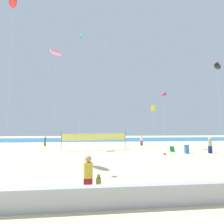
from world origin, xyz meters
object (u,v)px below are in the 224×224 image
(volleyball_net, at_px, (95,138))
(kite_magenta_inflatable, at_px, (164,95))
(trash_barrel, at_px, (187,149))
(beach_handbag, at_px, (165,154))
(beachgoer_sage_shirt, at_px, (210,145))
(kite_red_diamond, at_px, (105,42))
(beachgoer_white_shirt, at_px, (141,140))
(toddler_figure, at_px, (99,184))
(kite_yellow_box, at_px, (153,108))
(mother_figure, at_px, (88,175))
(kite_cyan_delta, at_px, (81,38))
(kite_red_inflatable, at_px, (13,1))
(folding_beach_chair, at_px, (173,150))
(beachgoer_teal_shirt, at_px, (45,141))
(kite_black_inflatable, at_px, (217,66))
(kite_pink_inflatable, at_px, (56,53))

(volleyball_net, bearing_deg, kite_magenta_inflatable, 8.92)
(trash_barrel, bearing_deg, beach_handbag, -161.94)
(beachgoer_sage_shirt, relative_size, kite_red_diamond, 0.09)
(beachgoer_white_shirt, bearing_deg, kite_red_diamond, 93.32)
(beach_handbag, bearing_deg, toddler_figure, -122.41)
(kite_yellow_box, bearing_deg, beach_handbag, -104.11)
(mother_figure, xyz_separation_m, kite_cyan_delta, (-1.50, 27.20, 18.73))
(toddler_figure, distance_m, beachgoer_white_shirt, 26.07)
(volleyball_net, xyz_separation_m, kite_red_inflatable, (-9.09, -5.71, 14.86))
(trash_barrel, bearing_deg, folding_beach_chair, -160.46)
(beachgoer_sage_shirt, distance_m, beach_handbag, 6.00)
(kite_cyan_delta, distance_m, kite_red_diamond, 4.64)
(trash_barrel, xyz_separation_m, volleyball_net, (-10.39, 5.12, 1.15))
(kite_red_inflatable, bearing_deg, kite_yellow_box, 33.74)
(mother_figure, bearing_deg, toddler_figure, -24.07)
(beachgoer_sage_shirt, height_order, kite_magenta_inflatable, kite_magenta_inflatable)
(volleyball_net, bearing_deg, beach_handbag, -39.85)
(beachgoer_teal_shirt, bearing_deg, kite_cyan_delta, 9.36)
(volleyball_net, bearing_deg, kite_black_inflatable, -18.57)
(mother_figure, height_order, kite_pink_inflatable, kite_pink_inflatable)
(beachgoer_white_shirt, distance_m, kite_black_inflatable, 16.07)
(beachgoer_teal_shirt, distance_m, kite_red_inflatable, 20.23)
(kite_cyan_delta, height_order, kite_red_diamond, kite_cyan_delta)
(mother_figure, xyz_separation_m, folding_beach_chair, (9.32, 12.63, -0.45))
(beachgoer_sage_shirt, height_order, kite_black_inflatable, kite_black_inflatable)
(beach_handbag, bearing_deg, kite_pink_inflatable, 142.40)
(toddler_figure, distance_m, kite_pink_inflatable, 27.39)
(mother_figure, relative_size, kite_cyan_delta, 0.08)
(mother_figure, bearing_deg, kite_red_diamond, 57.80)
(mother_figure, bearing_deg, trash_barrel, 23.95)
(kite_yellow_box, distance_m, kite_red_diamond, 15.01)
(beach_handbag, relative_size, kite_black_inflatable, 0.03)
(kite_red_diamond, bearing_deg, beachgoer_white_shirt, -18.98)
(folding_beach_chair, bearing_deg, kite_black_inflatable, -10.67)
(toddler_figure, xyz_separation_m, kite_black_inflatable, (15.29, 13.48, 10.00))
(kite_magenta_inflatable, bearing_deg, beachgoer_sage_shirt, -68.79)
(trash_barrel, bearing_deg, kite_red_diamond, 121.86)
(volleyball_net, bearing_deg, kite_red_inflatable, -147.87)
(kite_cyan_delta, height_order, kite_pink_inflatable, kite_cyan_delta)
(folding_beach_chair, distance_m, beach_handbag, 1.14)
(kite_black_inflatable, xyz_separation_m, kite_pink_inflatable, (-20.89, 9.19, 4.31))
(beachgoer_sage_shirt, relative_size, folding_beach_chair, 2.08)
(kite_black_inflatable, bearing_deg, toddler_figure, -138.61)
(beach_handbag, height_order, kite_yellow_box, kite_yellow_box)
(mother_figure, height_order, kite_red_diamond, kite_red_diamond)
(beachgoer_white_shirt, xyz_separation_m, kite_magenta_inflatable, (2.38, -4.49, 7.04))
(mother_figure, xyz_separation_m, kite_pink_inflatable, (-5.15, 22.68, 13.90))
(volleyball_net, height_order, kite_magenta_inflatable, kite_magenta_inflatable)
(volleyball_net, bearing_deg, folding_beach_chair, -34.85)
(kite_red_inflatable, bearing_deg, beachgoer_teal_shirt, 84.87)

